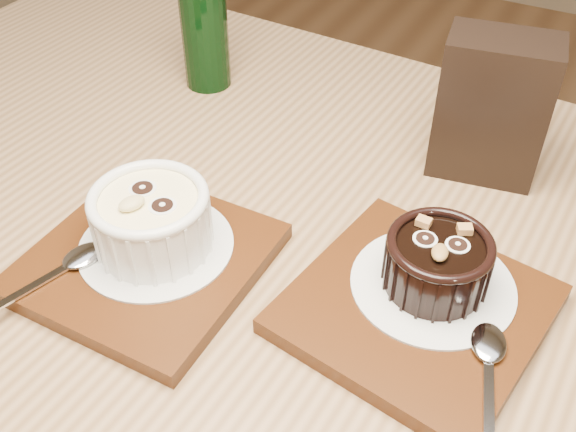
% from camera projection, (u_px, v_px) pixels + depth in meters
% --- Properties ---
extents(table, '(1.25, 0.87, 0.75)m').
position_uv_depth(table, '(269.00, 336.00, 0.63)').
color(table, brown).
rests_on(table, ground).
extents(tray_left, '(0.18, 0.18, 0.01)m').
position_uv_depth(tray_left, '(147.00, 261.00, 0.56)').
color(tray_left, '#48220C').
rests_on(tray_left, table).
extents(doily_left, '(0.13, 0.13, 0.00)m').
position_uv_depth(doily_left, '(156.00, 246.00, 0.56)').
color(doily_left, silver).
rests_on(doily_left, tray_left).
extents(ramekin_white, '(0.10, 0.10, 0.06)m').
position_uv_depth(ramekin_white, '(151.00, 218.00, 0.54)').
color(ramekin_white, white).
rests_on(ramekin_white, doily_left).
extents(spoon_left, '(0.06, 0.14, 0.01)m').
position_uv_depth(spoon_left, '(45.00, 278.00, 0.53)').
color(spoon_left, silver).
rests_on(spoon_left, tray_left).
extents(tray_right, '(0.21, 0.21, 0.01)m').
position_uv_depth(tray_right, '(416.00, 309.00, 0.52)').
color(tray_right, '#48220C').
rests_on(tray_right, table).
extents(doily_right, '(0.13, 0.13, 0.00)m').
position_uv_depth(doily_right, '(433.00, 284.00, 0.53)').
color(doily_right, silver).
rests_on(doily_right, tray_right).
extents(ramekin_dark, '(0.08, 0.08, 0.05)m').
position_uv_depth(ramekin_dark, '(438.00, 261.00, 0.51)').
color(ramekin_dark, black).
rests_on(ramekin_dark, doily_right).
extents(spoon_right, '(0.06, 0.14, 0.01)m').
position_uv_depth(spoon_right, '(489.00, 383.00, 0.46)').
color(spoon_right, silver).
rests_on(spoon_right, tray_right).
extents(condiment_stand, '(0.11, 0.08, 0.14)m').
position_uv_depth(condiment_stand, '(492.00, 108.00, 0.63)').
color(condiment_stand, black).
rests_on(condiment_stand, table).
extents(green_bottle, '(0.05, 0.05, 0.20)m').
position_uv_depth(green_bottle, '(204.00, 22.00, 0.75)').
color(green_bottle, black).
rests_on(green_bottle, table).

